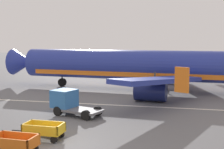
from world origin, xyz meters
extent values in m
plane|color=slate|center=(0.00, 0.00, 0.00)|extent=(220.00, 220.00, 0.00)
cube|color=silver|center=(0.00, 12.20, 0.01)|extent=(120.00, 0.36, 0.01)
cylinder|color=#28389E|center=(1.10, 21.69, 3.15)|extent=(30.21, 6.23, 3.70)
cube|color=orange|center=(1.10, 21.69, 2.13)|extent=(27.20, 5.79, 0.56)
cone|color=#28389E|center=(-15.34, 23.08, 3.15)|extent=(3.50, 3.88, 3.63)
cube|color=#28389E|center=(4.51, 13.02, 2.48)|extent=(8.19, 12.77, 1.35)
cube|color=orange|center=(6.57, 6.32, 3.43)|extent=(1.07, 0.68, 1.90)
cylinder|color=navy|center=(3.41, 14.67, 1.13)|extent=(3.37, 2.36, 2.10)
cube|color=#28389E|center=(5.92, 29.66, 2.48)|extent=(6.32, 13.19, 1.35)
cube|color=orange|center=(9.09, 35.91, 3.43)|extent=(1.11, 0.52, 1.90)
cylinder|color=navy|center=(4.56, 28.21, 1.13)|extent=(3.37, 2.36, 2.10)
cylinder|color=#4C4C51|center=(-9.36, 22.58, 1.57)|extent=(0.20, 0.20, 2.04)
cylinder|color=black|center=(-9.36, 22.58, 0.55)|extent=(1.13, 0.54, 1.10)
cylinder|color=#4C4C51|center=(3.41, 19.28, 1.57)|extent=(0.20, 0.20, 2.04)
cylinder|color=black|center=(3.41, 19.28, 0.55)|extent=(1.13, 0.54, 1.10)
cylinder|color=#4C4C51|center=(3.78, 23.67, 1.57)|extent=(0.20, 0.20, 2.04)
cylinder|color=black|center=(3.78, 23.67, 0.55)|extent=(1.13, 0.54, 1.10)
cube|color=orange|center=(-2.52, -1.90, 0.48)|extent=(2.56, 1.51, 0.08)
cube|color=orange|center=(-2.55, -2.55, 0.80)|extent=(2.50, 0.21, 0.55)
cube|color=orange|center=(-2.49, -1.25, 0.80)|extent=(2.50, 0.21, 0.55)
cube|color=orange|center=(-1.32, -1.96, 0.80)|extent=(0.16, 1.40, 0.55)
cylinder|color=black|center=(-3.43, -1.30, 0.22)|extent=(0.45, 0.18, 0.44)
cylinder|color=black|center=(-1.56, -1.39, 0.22)|extent=(0.45, 0.18, 0.44)
cube|color=gold|center=(-2.01, 0.86, 0.48)|extent=(2.53, 1.45, 0.08)
cube|color=gold|center=(-2.02, 0.21, 0.80)|extent=(2.50, 0.15, 0.55)
cube|color=gold|center=(-2.00, 1.51, 0.80)|extent=(2.50, 0.15, 0.55)
cube|color=gold|center=(-3.21, 0.89, 0.80)|extent=(0.13, 1.40, 0.55)
cube|color=gold|center=(-0.81, 0.84, 0.80)|extent=(0.13, 1.40, 0.55)
cylinder|color=#2D2D33|center=(-3.81, 0.90, 0.44)|extent=(1.00, 0.10, 0.08)
cylinder|color=black|center=(-2.96, 0.32, 0.22)|extent=(0.44, 0.17, 0.44)
cylinder|color=black|center=(-2.93, 1.44, 0.22)|extent=(0.44, 0.17, 0.44)
cylinder|color=black|center=(-1.08, 0.28, 0.22)|extent=(0.44, 0.17, 0.44)
cylinder|color=black|center=(-1.06, 1.40, 0.22)|extent=(0.44, 0.17, 0.44)
cube|color=slate|center=(-1.42, 7.17, 0.50)|extent=(3.54, 2.77, 0.20)
cube|color=#3370B7|center=(-3.29, 7.79, 1.35)|extent=(2.21, 2.34, 1.50)
cube|color=#19232D|center=(-4.05, 8.04, 1.50)|extent=(0.58, 1.56, 0.67)
cylinder|color=black|center=(-3.57, 6.98, 0.40)|extent=(0.85, 0.53, 0.80)
cylinder|color=black|center=(-3.04, 8.61, 0.40)|extent=(0.85, 0.53, 0.80)
cylinder|color=black|center=(-0.83, 6.08, 0.40)|extent=(0.85, 0.53, 0.80)
cylinder|color=black|center=(-0.30, 7.71, 0.40)|extent=(0.85, 0.53, 0.80)
camera|label=1|loc=(6.75, -17.76, 6.53)|focal=51.40mm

